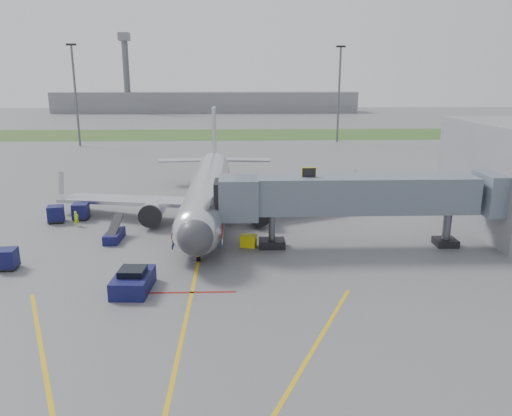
{
  "coord_description": "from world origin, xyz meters",
  "views": [
    {
      "loc": [
        3.31,
        -35.21,
        14.16
      ],
      "look_at": [
        4.68,
        6.07,
        3.2
      ],
      "focal_mm": 35.0,
      "sensor_mm": 36.0,
      "label": 1
    }
  ],
  "objects_px": {
    "pushback_tug": "(133,281)",
    "belt_loader": "(114,235)",
    "airliner": "(208,191)",
    "ramp_worker": "(76,219)"
  },
  "relations": [
    {
      "from": "airliner",
      "to": "pushback_tug",
      "type": "bearing_deg",
      "value": -102.05
    },
    {
      "from": "pushback_tug",
      "to": "ramp_worker",
      "type": "relative_size",
      "value": 2.67
    },
    {
      "from": "belt_loader",
      "to": "airliner",
      "type": "bearing_deg",
      "value": 44.97
    },
    {
      "from": "airliner",
      "to": "ramp_worker",
      "type": "xyz_separation_m",
      "value": [
        -12.61,
        -3.38,
        -1.9
      ]
    },
    {
      "from": "belt_loader",
      "to": "ramp_worker",
      "type": "relative_size",
      "value": 2.64
    },
    {
      "from": "airliner",
      "to": "ramp_worker",
      "type": "relative_size",
      "value": 24.08
    },
    {
      "from": "airliner",
      "to": "ramp_worker",
      "type": "distance_m",
      "value": 13.2
    },
    {
      "from": "pushback_tug",
      "to": "belt_loader",
      "type": "distance_m",
      "value": 11.54
    },
    {
      "from": "airliner",
      "to": "pushback_tug",
      "type": "height_order",
      "value": "airliner"
    },
    {
      "from": "pushback_tug",
      "to": "belt_loader",
      "type": "height_order",
      "value": "belt_loader"
    }
  ]
}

